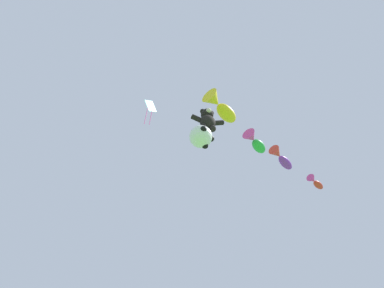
{
  "coord_description": "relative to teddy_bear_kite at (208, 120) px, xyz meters",
  "views": [
    {
      "loc": [
        0.1,
        -3.2,
        0.81
      ],
      "look_at": [
        1.97,
        4.75,
        11.43
      ],
      "focal_mm": 28.0,
      "sensor_mm": 36.0,
      "label": 1
    }
  ],
  "objects": [
    {
      "name": "teddy_bear_kite",
      "position": [
        0.0,
        0.0,
        0.0
      ],
      "size": [
        1.65,
        0.73,
        1.67
      ],
      "color": "black"
    },
    {
      "name": "soccer_ball_kite",
      "position": [
        -0.33,
        0.11,
        -1.32
      ],
      "size": [
        1.14,
        1.14,
        1.05
      ],
      "color": "white"
    },
    {
      "name": "fish_kite_goldfin",
      "position": [
        0.86,
        0.25,
        2.01
      ],
      "size": [
        2.31,
        2.0,
        0.98
      ],
      "color": "yellow"
    },
    {
      "name": "fish_kite_emerald",
      "position": [
        3.5,
        1.99,
        1.89
      ],
      "size": [
        1.81,
        1.66,
        0.8
      ],
      "color": "green"
    },
    {
      "name": "fish_kite_violet",
      "position": [
        5.74,
        3.1,
        2.29
      ],
      "size": [
        2.07,
        1.76,
        0.72
      ],
      "color": "purple"
    },
    {
      "name": "fish_kite_crimson",
      "position": [
        8.42,
        4.1,
        1.73
      ],
      "size": [
        1.47,
        1.16,
        0.54
      ],
      "color": "red"
    },
    {
      "name": "diamond_kite",
      "position": [
        -2.82,
        1.01,
        1.68
      ],
      "size": [
        0.77,
        0.62,
        2.19
      ],
      "color": "#19ADB2"
    }
  ]
}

